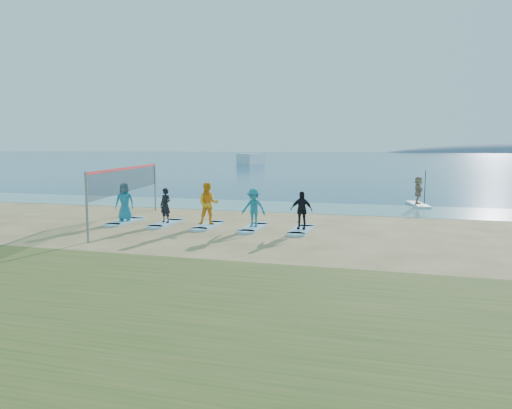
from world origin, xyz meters
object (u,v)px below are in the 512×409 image
(paddleboard, at_px, (418,205))
(surfboard_1, at_px, (166,224))
(surfboard_3, at_px, (254,228))
(surfboard_0, at_px, (125,222))
(boat_offshore_a, at_px, (251,164))
(student_4, at_px, (301,210))
(paddleboarder, at_px, (418,190))
(volleyball_net, at_px, (127,180))
(student_3, at_px, (254,208))
(surfboard_2, at_px, (209,226))
(student_2, at_px, (208,204))
(student_0, at_px, (125,202))
(student_1, at_px, (165,205))
(surfboard_4, at_px, (301,230))

(paddleboard, bearing_deg, surfboard_1, -148.51)
(surfboard_3, bearing_deg, paddleboard, 57.59)
(surfboard_0, bearing_deg, boat_offshore_a, 102.83)
(paddleboard, bearing_deg, student_4, -127.15)
(paddleboarder, bearing_deg, student_4, 156.68)
(volleyball_net, bearing_deg, paddleboard, 40.45)
(student_3, bearing_deg, student_4, 2.11)
(surfboard_1, bearing_deg, paddleboard, 44.62)
(surfboard_2, bearing_deg, surfboard_0, 180.00)
(surfboard_1, relative_size, student_3, 1.40)
(student_2, bearing_deg, boat_offshore_a, 85.79)
(paddleboard, height_order, student_0, student_0)
(surfboard_2, bearing_deg, student_4, 0.00)
(surfboard_1, distance_m, student_2, 2.20)
(paddleboard, relative_size, boat_offshore_a, 0.34)
(volleyball_net, xyz_separation_m, paddleboard, (12.43, 10.59, -1.84))
(volleyball_net, xyz_separation_m, surfboard_2, (3.76, 0.08, -1.86))
(boat_offshore_a, relative_size, student_1, 5.82)
(student_0, bearing_deg, student_3, -14.76)
(student_2, distance_m, surfboard_3, 2.20)
(student_0, height_order, student_2, student_2)
(student_0, height_order, student_1, student_0)
(paddleboard, bearing_deg, surfboard_4, -127.15)
(student_2, bearing_deg, surfboard_3, -19.97)
(boat_offshore_a, height_order, student_0, student_0)
(surfboard_4, bearing_deg, paddleboarder, 65.98)
(student_4, bearing_deg, boat_offshore_a, 107.77)
(surfboard_0, height_order, surfboard_2, same)
(volleyball_net, height_order, student_3, volleyball_net)
(surfboard_2, height_order, surfboard_3, same)
(student_1, height_order, surfboard_2, student_1)
(student_1, bearing_deg, volleyball_net, -160.67)
(surfboard_2, distance_m, student_2, 0.93)
(volleyball_net, height_order, surfboard_4, volleyball_net)
(volleyball_net, relative_size, paddleboarder, 5.75)
(volleyball_net, relative_size, paddleboard, 2.95)
(student_0, distance_m, student_4, 7.96)
(paddleboarder, relative_size, surfboard_1, 0.70)
(student_2, relative_size, student_3, 1.13)
(paddleboarder, xyz_separation_m, surfboard_3, (-6.68, -10.51, -0.85))
(volleyball_net, distance_m, surfboard_4, 7.96)
(boat_offshore_a, bearing_deg, student_1, -72.29)
(boat_offshore_a, relative_size, student_2, 4.92)
(surfboard_0, height_order, student_2, student_2)
(surfboard_3, bearing_deg, surfboard_1, 180.00)
(student_0, xyz_separation_m, student_3, (5.97, 0.00, -0.06))
(surfboard_0, distance_m, surfboard_1, 1.99)
(student_1, bearing_deg, student_4, 16.74)
(student_4, bearing_deg, paddleboarder, 65.16)
(surfboard_1, bearing_deg, student_3, 0.00)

